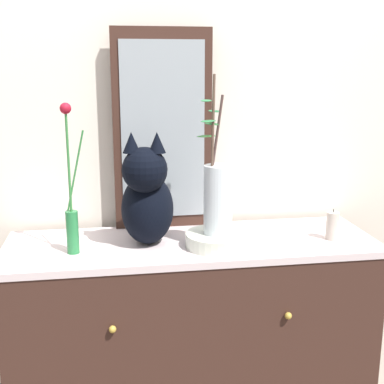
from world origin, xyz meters
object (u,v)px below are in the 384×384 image
(mirror_leaning, at_px, (163,131))
(cat_sitting, at_px, (147,197))
(vase_slim_green, at_px, (71,209))
(candle_pillar, at_px, (332,226))
(vase_glass_clear, at_px, (218,196))
(bowl_porcelain, at_px, (217,240))
(sideboard, at_px, (192,357))

(mirror_leaning, bearing_deg, cat_sitting, -111.46)
(mirror_leaning, distance_m, vase_slim_green, 0.47)
(candle_pillar, bearing_deg, vase_glass_clear, -178.78)
(bowl_porcelain, xyz_separation_m, vase_glass_clear, (-0.00, 0.00, 0.16))
(sideboard, xyz_separation_m, vase_glass_clear, (0.08, -0.07, 0.64))
(candle_pillar, bearing_deg, vase_slim_green, 179.79)
(cat_sitting, height_order, bowl_porcelain, cat_sitting)
(vase_glass_clear, bearing_deg, vase_slim_green, 178.54)
(cat_sitting, distance_m, bowl_porcelain, 0.28)
(candle_pillar, bearing_deg, mirror_leaning, 156.39)
(cat_sitting, relative_size, vase_slim_green, 0.80)
(cat_sitting, distance_m, vase_slim_green, 0.26)
(vase_slim_green, bearing_deg, vase_glass_clear, -1.46)
(sideboard, distance_m, candle_pillar, 0.72)
(vase_slim_green, bearing_deg, mirror_leaning, 37.22)
(bowl_porcelain, bearing_deg, sideboard, 137.50)
(vase_slim_green, xyz_separation_m, candle_pillar, (0.91, -0.00, -0.10))
(mirror_leaning, bearing_deg, vase_glass_clear, -59.22)
(mirror_leaning, xyz_separation_m, bowl_porcelain, (0.16, -0.26, -0.35))
(candle_pillar, bearing_deg, cat_sitting, 175.31)
(mirror_leaning, distance_m, vase_glass_clear, 0.36)
(cat_sitting, xyz_separation_m, candle_pillar, (0.66, -0.05, -0.12))
(sideboard, bearing_deg, mirror_leaning, 112.52)
(cat_sitting, relative_size, candle_pillar, 3.54)
(bowl_porcelain, bearing_deg, cat_sitting, 164.77)
(cat_sitting, xyz_separation_m, vase_slim_green, (-0.25, -0.05, -0.02))
(cat_sitting, bearing_deg, vase_slim_green, -168.59)
(sideboard, xyz_separation_m, candle_pillar, (0.50, -0.06, 0.51))
(vase_slim_green, bearing_deg, candle_pillar, -0.21)
(mirror_leaning, xyz_separation_m, candle_pillar, (0.58, -0.25, -0.32))
(mirror_leaning, distance_m, candle_pillar, 0.71)
(vase_slim_green, bearing_deg, sideboard, 7.99)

